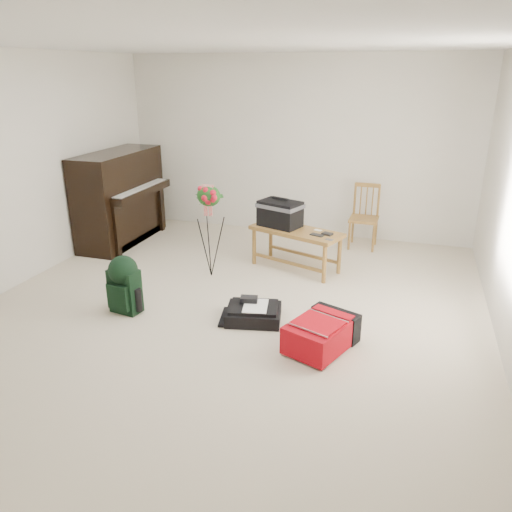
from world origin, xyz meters
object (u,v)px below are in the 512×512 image
(red_suitcase, at_px, (322,331))
(black_duffel, at_px, (254,313))
(green_backpack, at_px, (124,282))
(flower_stand, at_px, (210,231))
(piano, at_px, (121,199))
(bench, at_px, (283,220))
(dining_chair, at_px, (364,217))

(red_suitcase, bearing_deg, black_duffel, -179.33)
(black_duffel, relative_size, green_backpack, 1.00)
(flower_stand, bearing_deg, piano, 150.14)
(bench, distance_m, black_duffel, 1.53)
(dining_chair, height_order, green_backpack, dining_chair)
(dining_chair, bearing_deg, green_backpack, -126.06)
(red_suitcase, bearing_deg, green_backpack, -160.36)
(red_suitcase, relative_size, flower_stand, 0.68)
(dining_chair, height_order, flower_stand, flower_stand)
(piano, xyz_separation_m, bench, (2.39, -0.30, 0.00))
(black_duffel, distance_m, green_backpack, 1.32)
(piano, height_order, bench, piano)
(bench, xyz_separation_m, red_suitcase, (0.81, -1.70, -0.46))
(dining_chair, distance_m, flower_stand, 2.24)
(piano, distance_m, flower_stand, 1.85)
(bench, relative_size, dining_chair, 1.39)
(red_suitcase, bearing_deg, bench, 136.77)
(bench, xyz_separation_m, green_backpack, (-1.18, -1.64, -0.28))
(bench, height_order, flower_stand, flower_stand)
(bench, distance_m, flower_stand, 0.90)
(dining_chair, bearing_deg, bench, -127.74)
(red_suitcase, xyz_separation_m, black_duffel, (-0.72, 0.27, -0.06))
(piano, height_order, dining_chair, piano)
(red_suitcase, height_order, green_backpack, green_backpack)
(piano, xyz_separation_m, black_duffel, (2.48, -1.73, -0.52))
(red_suitcase, height_order, flower_stand, flower_stand)
(piano, relative_size, black_duffel, 2.53)
(piano, height_order, green_backpack, piano)
(black_duffel, height_order, flower_stand, flower_stand)
(piano, bearing_deg, red_suitcase, -32.00)
(flower_stand, bearing_deg, dining_chair, 41.19)
(dining_chair, distance_m, green_backpack, 3.39)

